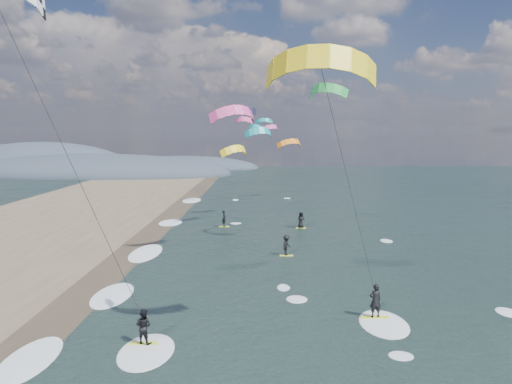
{
  "coord_description": "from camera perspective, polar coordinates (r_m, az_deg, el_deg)",
  "views": [
    {
      "loc": [
        -0.55,
        -15.42,
        10.4
      ],
      "look_at": [
        -1.0,
        12.0,
        7.0
      ],
      "focal_mm": 35.0,
      "sensor_mm": 36.0,
      "label": 1
    }
  ],
  "objects": [
    {
      "name": "wet_sand_strip",
      "position": [
        29.75,
        -22.46,
        -13.94
      ],
      "size": [
        3.0,
        240.0,
        0.0
      ],
      "primitive_type": "cube",
      "color": "#382D23",
      "rests_on": "ground"
    },
    {
      "name": "coastal_hills",
      "position": [
        131.4,
        -18.78,
        2.15
      ],
      "size": [
        80.0,
        41.0,
        15.0
      ],
      "color": "#3D4756",
      "rests_on": "ground"
    },
    {
      "name": "kitesurfer_near_a",
      "position": [
        21.97,
        8.72,
        8.72
      ],
      "size": [
        8.06,
        8.7,
        14.44
      ],
      "color": "#DDF32A",
      "rests_on": "ground"
    },
    {
      "name": "kitesurfer_near_b",
      "position": [
        20.61,
        -22.84,
        7.86
      ],
      "size": [
        7.17,
        8.91,
        16.41
      ],
      "color": "#DDF32A",
      "rests_on": "ground"
    },
    {
      "name": "far_kitesurfers",
      "position": [
        47.8,
        2.41,
        -4.42
      ],
      "size": [
        9.37,
        13.43,
        1.82
      ],
      "color": "#DDF32A",
      "rests_on": "ground"
    },
    {
      "name": "bg_kite_field",
      "position": [
        68.96,
        1.02,
        7.83
      ],
      "size": [
        11.55,
        68.15,
        6.78
      ],
      "color": "teal",
      "rests_on": "ground"
    },
    {
      "name": "shoreline_surf",
      "position": [
        33.51,
        -17.27,
        -11.34
      ],
      "size": [
        2.4,
        79.4,
        0.11
      ],
      "color": "white",
      "rests_on": "ground"
    }
  ]
}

